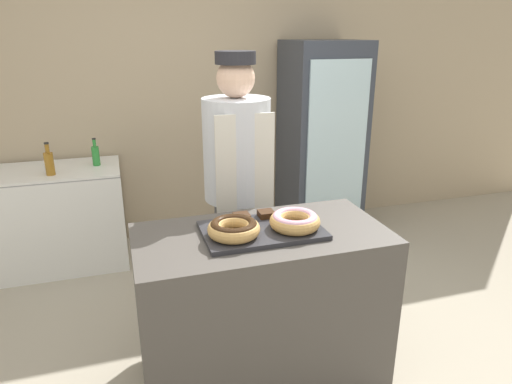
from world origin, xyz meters
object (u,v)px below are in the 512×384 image
brownie_back_right (266,214)px  beverage_fridge (321,141)px  bottle_green (96,155)px  chest_freezer (60,217)px  donut_light_glaze (295,220)px  brownie_back_left (242,217)px  serving_tray (262,230)px  baker_person (238,188)px  bottle_amber (49,163)px  donut_chocolate_glaze (234,228)px

brownie_back_right → beverage_fridge: bearing=56.5°
bottle_green → brownie_back_right: bearing=-61.9°
chest_freezer → bottle_green: size_ratio=4.49×
brownie_back_right → bottle_green: (-0.88, 1.65, -0.03)m
beverage_fridge → brownie_back_right: bearing=-123.5°
donut_light_glaze → brownie_back_left: (-0.22, 0.18, -0.03)m
serving_tray → brownie_back_left: size_ratio=7.42×
beverage_fridge → baker_person: bearing=-134.6°
beverage_fridge → chest_freezer: 2.33m
bottle_amber → serving_tray: bearing=-54.7°
donut_chocolate_glaze → brownie_back_right: bearing=39.0°
brownie_back_left → beverage_fridge: size_ratio=0.05×
chest_freezer → donut_chocolate_glaze: bearing=-61.3°
beverage_fridge → bottle_amber: beverage_fridge is taller
donut_chocolate_glaze → bottle_green: 1.95m
bottle_amber → chest_freezer: bearing=90.6°
bottle_green → bottle_amber: bottle_amber is taller
baker_person → beverage_fridge: size_ratio=0.98×
chest_freezer → bottle_amber: bearing=-89.4°
baker_person → bottle_amber: size_ratio=6.92×
brownie_back_left → beverage_fridge: beverage_fridge is taller
serving_tray → bottle_amber: bottle_amber is taller
donut_chocolate_glaze → bottle_green: bottle_green is taller
brownie_back_right → brownie_back_left: bearing=180.0°
brownie_back_right → chest_freezer: 2.09m
beverage_fridge → chest_freezer: size_ratio=1.77×
brownie_back_right → baker_person: bearing=91.9°
brownie_back_right → donut_light_glaze: bearing=-63.5°
serving_tray → donut_light_glaze: size_ratio=2.34×
chest_freezer → bottle_amber: bottle_amber is taller
donut_chocolate_glaze → donut_light_glaze: same height
serving_tray → donut_light_glaze: 0.17m
donut_light_glaze → brownie_back_left: size_ratio=3.17×
beverage_fridge → chest_freezer: bearing=179.8°
serving_tray → baker_person: 0.65m
donut_chocolate_glaze → baker_person: (0.20, 0.69, -0.05)m
beverage_fridge → bottle_amber: size_ratio=7.08×
brownie_back_right → bottle_amber: bearing=129.3°
brownie_back_left → beverage_fridge: bearing=53.4°
donut_light_glaze → bottle_green: bearing=118.0°
donut_chocolate_glaze → bottle_amber: (-0.99, 1.66, -0.04)m
brownie_back_right → chest_freezer: size_ratio=0.08×
chest_freezer → bottle_green: bottle_green is taller
donut_chocolate_glaze → bottle_amber: size_ratio=1.01×
chest_freezer → bottle_amber: (0.00, -0.15, 0.50)m
brownie_back_right → bottle_amber: (-1.21, 1.48, -0.02)m
donut_chocolate_glaze → bottle_green: bearing=109.9°
brownie_back_left → brownie_back_right: size_ratio=1.00×
brownie_back_right → baker_person: 0.52m
bottle_green → bottle_amber: size_ratio=0.89×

